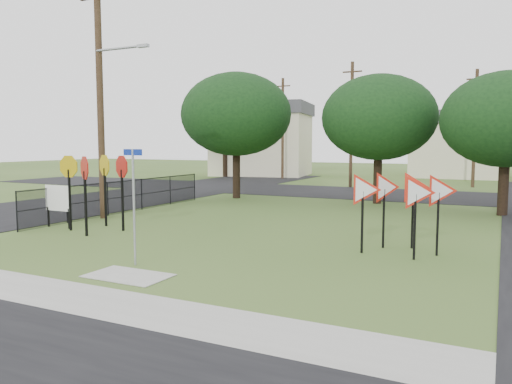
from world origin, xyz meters
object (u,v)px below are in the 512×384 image
street_name_sign (134,199)px  yield_sign_cluster (403,193)px  stop_sign_cluster (95,175)px  info_board (58,200)px

street_name_sign → yield_sign_cluster: bearing=37.8°
stop_sign_cluster → info_board: stop_sign_cluster is taller
yield_sign_cluster → info_board: yield_sign_cluster is taller
info_board → street_name_sign: bearing=-27.2°
info_board → yield_sign_cluster: bearing=6.1°
yield_sign_cluster → info_board: (-12.44, -1.32, -0.68)m
stop_sign_cluster → info_board: bearing=-174.9°
street_name_sign → info_board: street_name_sign is taller
stop_sign_cluster → street_name_sign: bearing=-36.5°
street_name_sign → info_board: (-6.46, 3.32, -0.67)m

